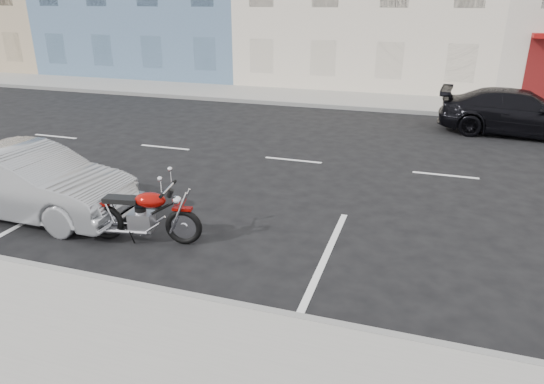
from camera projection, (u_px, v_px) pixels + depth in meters
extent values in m
plane|color=black|center=(366.00, 167.00, 12.82)|extent=(120.00, 120.00, 0.00)
cube|color=gray|center=(281.00, 96.00, 21.91)|extent=(80.00, 3.40, 0.15)
cube|color=gray|center=(5.00, 262.00, 8.05)|extent=(80.00, 0.12, 0.16)
cube|color=gray|center=(270.00, 103.00, 20.41)|extent=(80.00, 0.12, 0.16)
torus|color=black|center=(225.00, 230.00, 8.60)|extent=(0.69, 0.23, 0.68)
torus|color=black|center=(146.00, 225.00, 8.79)|extent=(0.69, 0.23, 0.68)
cube|color=#850804|center=(225.00, 212.00, 8.47)|extent=(0.36, 0.19, 0.05)
cube|color=#850804|center=(142.00, 206.00, 8.66)|extent=(0.33, 0.21, 0.06)
cube|color=gray|center=(182.00, 225.00, 8.68)|extent=(0.47, 0.38, 0.35)
ellipsoid|color=#850804|center=(192.00, 203.00, 8.49)|extent=(0.62, 0.44, 0.27)
cube|color=black|center=(163.00, 203.00, 8.57)|extent=(0.67, 0.37, 0.09)
cylinder|color=silver|center=(211.00, 192.00, 8.36)|extent=(0.16, 0.71, 0.04)
sphere|color=silver|center=(219.00, 204.00, 8.42)|extent=(0.17, 0.17, 0.17)
cylinder|color=silver|center=(162.00, 235.00, 8.65)|extent=(0.97, 0.25, 0.08)
cylinder|color=silver|center=(168.00, 228.00, 8.91)|extent=(0.97, 0.25, 0.08)
cylinder|color=silver|center=(222.00, 214.00, 8.49)|extent=(0.39, 0.11, 0.81)
cylinder|color=black|center=(194.00, 216.00, 8.59)|extent=(0.82, 0.19, 0.50)
imported|color=#94969B|center=(29.00, 182.00, 9.74)|extent=(4.36, 1.55, 1.43)
imported|color=black|center=(519.00, 113.00, 15.67)|extent=(5.11, 2.40, 1.44)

